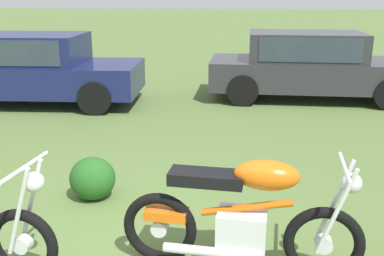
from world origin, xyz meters
name	(u,v)px	position (x,y,z in m)	size (l,w,h in m)	color
motorcycle_orange	(243,217)	(1.20, 0.20, 0.49)	(1.99, 0.64, 1.02)	black
car_navy	(29,65)	(-2.97, 5.87, 0.80)	(4.41, 1.93, 1.43)	#161E4C
car_charcoal	(308,62)	(2.82, 6.72, 0.80)	(4.36, 1.97, 1.43)	#2D2D33
shrub_low	(93,178)	(-0.42, 1.47, 0.24)	(0.51, 0.49, 0.49)	#23581E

